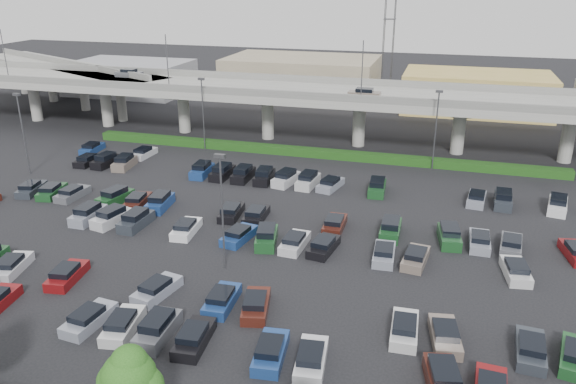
# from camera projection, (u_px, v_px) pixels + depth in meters

# --- Properties ---
(ground) EXTENTS (280.00, 280.00, 0.00)m
(ground) POSITION_uv_depth(u_px,v_px,m) (255.00, 230.00, 55.61)
(ground) COLOR black
(overpass) EXTENTS (150.00, 13.00, 15.80)m
(overpass) POSITION_uv_depth(u_px,v_px,m) (325.00, 97.00, 81.81)
(overpass) COLOR gray
(overpass) RESTS_ON ground
(on_ramp) EXTENTS (50.93, 30.13, 8.80)m
(on_ramp) POSITION_uv_depth(u_px,v_px,m) (67.00, 70.00, 105.05)
(on_ramp) COLOR gray
(on_ramp) RESTS_ON ground
(hedge) EXTENTS (66.00, 1.60, 1.10)m
(hedge) POSITION_uv_depth(u_px,v_px,m) (314.00, 153.00, 77.80)
(hedge) COLOR #194113
(hedge) RESTS_ON ground
(tree_row) EXTENTS (65.07, 3.66, 5.94)m
(tree_row) POSITION_uv_depth(u_px,v_px,m) (106.00, 373.00, 30.39)
(tree_row) COLOR #332316
(tree_row) RESTS_ON ground
(parked_cars) EXTENTS (62.93, 41.61, 1.67)m
(parked_cars) POSITION_uv_depth(u_px,v_px,m) (235.00, 233.00, 53.57)
(parked_cars) COLOR gray
(parked_cars) RESTS_ON ground
(light_poles) EXTENTS (66.90, 48.38, 10.30)m
(light_poles) POSITION_uv_depth(u_px,v_px,m) (222.00, 161.00, 56.20)
(light_poles) COLOR #434347
(light_poles) RESTS_ON ground
(distant_buildings) EXTENTS (138.00, 24.00, 9.00)m
(distant_buildings) POSITION_uv_depth(u_px,v_px,m) (423.00, 87.00, 106.44)
(distant_buildings) COLOR gray
(distant_buildings) RESTS_ON ground
(comm_tower) EXTENTS (2.40, 2.40, 30.00)m
(comm_tower) POSITION_uv_depth(u_px,v_px,m) (390.00, 16.00, 115.19)
(comm_tower) COLOR #434347
(comm_tower) RESTS_ON ground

